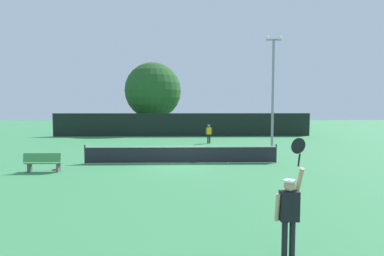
% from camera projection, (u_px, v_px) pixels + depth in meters
% --- Properties ---
extents(ground_plane, '(120.00, 120.00, 0.00)m').
position_uv_depth(ground_plane, '(181.00, 163.00, 17.20)').
color(ground_plane, '#387F4C').
extents(tennis_net, '(10.97, 0.08, 1.07)m').
position_uv_depth(tennis_net, '(181.00, 154.00, 17.17)').
color(tennis_net, '#232328').
rests_on(tennis_net, ground).
extents(perimeter_fence, '(28.65, 0.12, 2.55)m').
position_uv_depth(perimeter_fence, '(183.00, 125.00, 33.62)').
color(perimeter_fence, black).
rests_on(perimeter_fence, ground).
extents(player_serving, '(0.68, 0.40, 2.53)m').
position_uv_depth(player_serving, '(289.00, 207.00, 6.18)').
color(player_serving, black).
rests_on(player_serving, ground).
extents(player_receiving, '(0.57, 0.24, 1.63)m').
position_uv_depth(player_receiving, '(209.00, 132.00, 26.74)').
color(player_receiving, yellow).
rests_on(player_receiving, ground).
extents(tennis_ball, '(0.07, 0.07, 0.07)m').
position_uv_depth(tennis_ball, '(228.00, 163.00, 16.89)').
color(tennis_ball, '#CCE033').
rests_on(tennis_ball, ground).
extents(spare_racket, '(0.28, 0.52, 0.04)m').
position_uv_depth(spare_racket, '(57.00, 169.00, 15.46)').
color(spare_racket, black).
rests_on(spare_racket, ground).
extents(courtside_bench, '(1.80, 0.44, 0.95)m').
position_uv_depth(courtside_bench, '(43.00, 162.00, 14.77)').
color(courtside_bench, '#478C4C').
rests_on(courtside_bench, ground).
extents(light_pole, '(1.18, 0.28, 8.26)m').
position_uv_depth(light_pole, '(273.00, 86.00, 21.65)').
color(light_pole, gray).
rests_on(light_pole, ground).
extents(large_tree, '(7.02, 7.02, 8.81)m').
position_uv_depth(large_tree, '(153.00, 91.00, 37.77)').
color(large_tree, brown).
rests_on(large_tree, ground).
extents(parked_car_near, '(2.44, 4.42, 1.69)m').
position_uv_depth(parked_car_near, '(158.00, 126.00, 39.16)').
color(parked_car_near, black).
rests_on(parked_car_near, ground).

